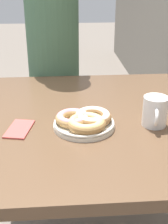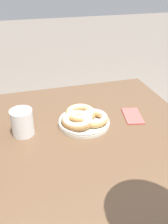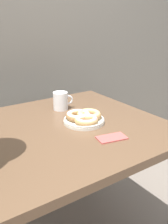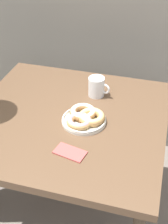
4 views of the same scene
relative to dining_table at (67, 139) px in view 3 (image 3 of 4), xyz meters
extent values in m
cube|color=slate|center=(0.00, 0.81, 0.63)|extent=(8.00, 0.05, 2.60)
cube|color=brown|center=(0.00, 0.00, 0.06)|extent=(0.98, 0.94, 0.04)
cylinder|color=#473828|center=(0.43, 0.41, -0.31)|extent=(0.05, 0.05, 0.71)
cylinder|color=silver|center=(0.09, -0.02, 0.09)|extent=(0.22, 0.22, 0.01)
torus|color=silver|center=(0.09, -0.02, 0.10)|extent=(0.21, 0.21, 0.01)
torus|color=#B2844C|center=(0.13, -0.02, 0.11)|extent=(0.14, 0.14, 0.04)
torus|color=#E0D17F|center=(0.13, -0.02, 0.12)|extent=(0.13, 0.13, 0.03)
torus|color=#9E7042|center=(0.08, 0.01, 0.11)|extent=(0.17, 0.17, 0.04)
torus|color=silver|center=(0.08, 0.01, 0.12)|extent=(0.16, 0.16, 0.03)
torus|color=tan|center=(0.08, -0.06, 0.11)|extent=(0.16, 0.16, 0.03)
torus|color=pink|center=(0.08, -0.06, 0.12)|extent=(0.15, 0.15, 0.03)
cylinder|color=white|center=(0.09, 0.23, 0.13)|extent=(0.09, 0.09, 0.11)
cylinder|color=#382114|center=(0.09, 0.23, 0.18)|extent=(0.07, 0.07, 0.00)
torus|color=white|center=(0.14, 0.22, 0.13)|extent=(0.06, 0.02, 0.06)
cube|color=#BC4C47|center=(0.09, -0.25, 0.08)|extent=(0.15, 0.10, 0.01)
camera|label=1|loc=(1.07, -0.10, 0.59)|focal=50.00mm
camera|label=2|loc=(-0.76, 0.22, 0.66)|focal=40.00mm
camera|label=3|loc=(-0.59, -1.03, 0.60)|focal=40.00mm
camera|label=4|loc=(0.42, -1.18, 1.01)|focal=50.00mm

